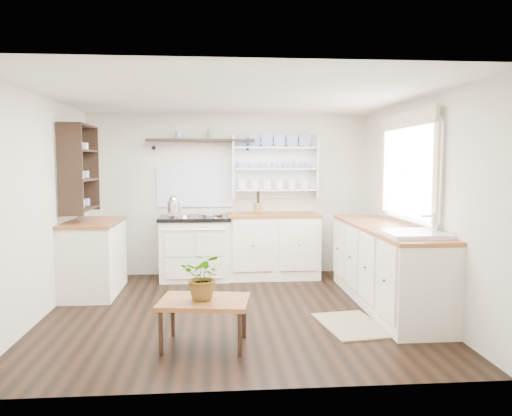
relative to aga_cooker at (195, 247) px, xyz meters
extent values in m
cube|color=black|center=(0.49, -1.57, -0.44)|extent=(4.00, 3.80, 0.01)
cube|color=beige|center=(0.49, 0.33, 0.71)|extent=(4.00, 0.02, 2.30)
cube|color=beige|center=(2.49, -1.57, 0.71)|extent=(0.02, 3.80, 2.30)
cube|color=beige|center=(-1.51, -1.57, 0.71)|extent=(0.02, 3.80, 2.30)
cube|color=white|center=(0.49, -1.57, 1.86)|extent=(4.00, 3.80, 0.01)
cube|color=white|center=(2.45, -1.42, 1.06)|extent=(0.04, 1.40, 1.00)
cube|color=white|center=(2.43, -1.42, 1.06)|extent=(0.02, 1.50, 1.10)
cube|color=#C3B59C|center=(2.41, -1.42, 1.64)|extent=(0.04, 1.55, 0.18)
cube|color=white|center=(0.00, 0.00, -0.03)|extent=(0.93, 0.61, 0.82)
cube|color=black|center=(0.00, 0.00, 0.40)|extent=(0.97, 0.65, 0.05)
cylinder|color=silver|center=(-0.21, 0.00, 0.44)|extent=(0.32, 0.32, 0.03)
cylinder|color=silver|center=(0.21, 0.00, 0.44)|extent=(0.32, 0.32, 0.03)
cylinder|color=silver|center=(0.00, -0.34, 0.28)|extent=(0.84, 0.02, 0.02)
cube|color=#EFE7CE|center=(1.09, 0.03, 0.00)|extent=(1.25, 0.60, 0.88)
cube|color=brown|center=(1.09, 0.03, 0.44)|extent=(1.27, 0.63, 0.04)
cube|color=#EFE7CE|center=(2.19, -1.47, 0.00)|extent=(0.60, 2.40, 0.88)
cube|color=brown|center=(2.19, -1.47, 0.44)|extent=(0.62, 2.43, 0.04)
cube|color=white|center=(2.19, -2.22, 0.36)|extent=(0.55, 0.60, 0.28)
cylinder|color=silver|center=(2.39, -2.22, 0.56)|extent=(0.02, 0.02, 0.22)
cube|color=#EFE7CE|center=(-1.21, -0.67, 0.00)|extent=(0.60, 1.10, 0.88)
cube|color=brown|center=(-1.21, -0.67, 0.44)|extent=(0.62, 1.13, 0.04)
cube|color=white|center=(1.14, 0.31, 1.11)|extent=(1.20, 0.03, 0.90)
cube|color=white|center=(1.14, 0.22, 1.11)|extent=(1.20, 0.22, 0.02)
cylinder|color=navy|center=(1.14, 0.23, 1.38)|extent=(0.20, 0.02, 0.20)
cube|color=black|center=(0.09, 0.20, 1.48)|extent=(1.50, 0.24, 0.04)
cone|color=black|center=(-0.56, 0.27, 1.37)|extent=(0.06, 0.20, 0.06)
cone|color=black|center=(0.74, 0.27, 1.37)|extent=(0.06, 0.20, 0.06)
cube|color=black|center=(-1.35, -0.67, 1.11)|extent=(0.28, 0.80, 1.05)
cylinder|color=#966137|center=(0.87, 0.11, 0.53)|extent=(0.11, 0.11, 0.13)
cube|color=brown|center=(0.18, -2.58, -0.05)|extent=(0.83, 0.65, 0.04)
cylinder|color=black|center=(-0.18, -2.75, -0.26)|extent=(0.04, 0.04, 0.37)
cylinder|color=black|center=(-0.12, -2.31, -0.26)|extent=(0.04, 0.04, 0.37)
cylinder|color=black|center=(0.47, -2.84, -0.26)|extent=(0.04, 0.04, 0.37)
cylinder|color=black|center=(0.54, -2.40, -0.26)|extent=(0.04, 0.04, 0.37)
imported|color=#3F7233|center=(0.18, -2.58, 0.18)|extent=(0.43, 0.40, 0.41)
cube|color=#786345|center=(1.61, -2.16, -0.44)|extent=(0.66, 0.92, 0.02)
camera|label=1|loc=(0.28, -6.86, 1.15)|focal=35.00mm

